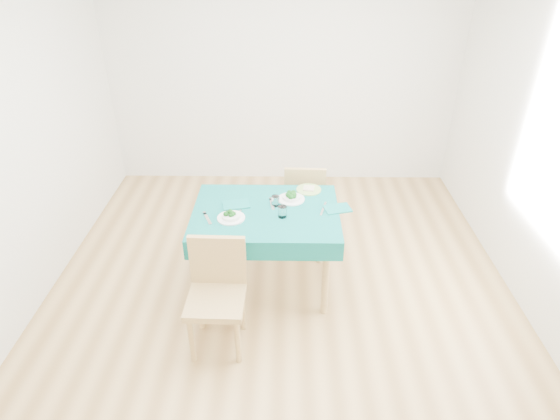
{
  "coord_description": "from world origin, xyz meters",
  "views": [
    {
      "loc": [
        0.04,
        -3.07,
        2.69
      ],
      "look_at": [
        0.0,
        0.0,
        0.85
      ],
      "focal_mm": 30.0,
      "sensor_mm": 36.0,
      "label": 1
    }
  ],
  "objects_px": {
    "side_plate": "(309,190)",
    "bowl_near": "(231,215)",
    "chair_near": "(215,292)",
    "chair_far": "(304,196)",
    "table": "(266,249)",
    "bowl_far": "(291,196)"
  },
  "relations": [
    {
      "from": "chair_near",
      "to": "bowl_near",
      "type": "relative_size",
      "value": 4.69
    },
    {
      "from": "bowl_near",
      "to": "bowl_far",
      "type": "xyz_separation_m",
      "value": [
        0.47,
        0.3,
        0.0
      ]
    },
    {
      "from": "side_plate",
      "to": "chair_near",
      "type": "bearing_deg",
      "value": -123.36
    },
    {
      "from": "bowl_near",
      "to": "side_plate",
      "type": "bearing_deg",
      "value": 37.26
    },
    {
      "from": "bowl_near",
      "to": "side_plate",
      "type": "xyz_separation_m",
      "value": [
        0.62,
        0.47,
        -0.03
      ]
    },
    {
      "from": "table",
      "to": "bowl_near",
      "type": "distance_m",
      "value": 0.5
    },
    {
      "from": "chair_near",
      "to": "bowl_near",
      "type": "distance_m",
      "value": 0.64
    },
    {
      "from": "bowl_near",
      "to": "bowl_far",
      "type": "height_order",
      "value": "bowl_far"
    },
    {
      "from": "chair_far",
      "to": "bowl_near",
      "type": "distance_m",
      "value": 1.11
    },
    {
      "from": "table",
      "to": "bowl_near",
      "type": "bearing_deg",
      "value": -155.48
    },
    {
      "from": "chair_far",
      "to": "bowl_near",
      "type": "xyz_separation_m",
      "value": [
        -0.61,
        -0.88,
        0.32
      ]
    },
    {
      "from": "side_plate",
      "to": "bowl_near",
      "type": "bearing_deg",
      "value": -142.74
    },
    {
      "from": "chair_far",
      "to": "bowl_near",
      "type": "bearing_deg",
      "value": 57.69
    },
    {
      "from": "table",
      "to": "bowl_far",
      "type": "height_order",
      "value": "bowl_far"
    },
    {
      "from": "chair_far",
      "to": "bowl_far",
      "type": "height_order",
      "value": "chair_far"
    },
    {
      "from": "chair_far",
      "to": "side_plate",
      "type": "height_order",
      "value": "chair_far"
    },
    {
      "from": "chair_near",
      "to": "bowl_near",
      "type": "height_order",
      "value": "chair_near"
    },
    {
      "from": "bowl_near",
      "to": "chair_near",
      "type": "bearing_deg",
      "value": -96.64
    },
    {
      "from": "chair_far",
      "to": "bowl_far",
      "type": "distance_m",
      "value": 0.67
    },
    {
      "from": "chair_near",
      "to": "chair_far",
      "type": "relative_size",
      "value": 1.08
    },
    {
      "from": "bowl_far",
      "to": "chair_near",
      "type": "bearing_deg",
      "value": -121.5
    },
    {
      "from": "table",
      "to": "side_plate",
      "type": "bearing_deg",
      "value": 44.59
    }
  ]
}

